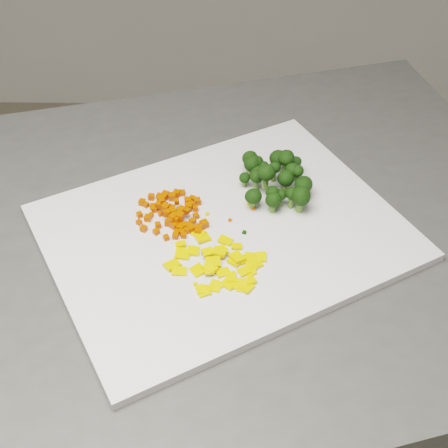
{
  "coord_description": "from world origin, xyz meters",
  "views": [
    {
      "loc": [
        -0.07,
        -0.46,
        1.54
      ],
      "look_at": [
        -0.08,
        0.2,
        0.92
      ],
      "focal_mm": 50.0,
      "sensor_mm": 36.0,
      "label": 1
    }
  ],
  "objects_px": {
    "counter_block": "(194,396)",
    "broccoli_pile": "(278,174)",
    "pepper_pile": "(218,258)",
    "cutting_board": "(224,232)",
    "carrot_pile": "(172,209)"
  },
  "relations": [
    {
      "from": "broccoli_pile",
      "to": "carrot_pile",
      "type": "bearing_deg",
      "value": -158.33
    },
    {
      "from": "counter_block",
      "to": "carrot_pile",
      "type": "xyz_separation_m",
      "value": [
        -0.02,
        0.02,
        0.48
      ]
    },
    {
      "from": "cutting_board",
      "to": "broccoli_pile",
      "type": "bearing_deg",
      "value": 47.45
    },
    {
      "from": "cutting_board",
      "to": "pepper_pile",
      "type": "height_order",
      "value": "pepper_pile"
    },
    {
      "from": "counter_block",
      "to": "broccoli_pile",
      "type": "xyz_separation_m",
      "value": [
        0.14,
        0.08,
        0.49
      ]
    },
    {
      "from": "counter_block",
      "to": "pepper_pile",
      "type": "xyz_separation_m",
      "value": [
        0.05,
        -0.08,
        0.47
      ]
    },
    {
      "from": "cutting_board",
      "to": "pepper_pile",
      "type": "distance_m",
      "value": 0.07
    },
    {
      "from": "counter_block",
      "to": "cutting_board",
      "type": "bearing_deg",
      "value": -8.39
    },
    {
      "from": "counter_block",
      "to": "carrot_pile",
      "type": "distance_m",
      "value": 0.48
    },
    {
      "from": "counter_block",
      "to": "carrot_pile",
      "type": "relative_size",
      "value": 10.17
    },
    {
      "from": "counter_block",
      "to": "cutting_board",
      "type": "height_order",
      "value": "cutting_board"
    },
    {
      "from": "carrot_pile",
      "to": "broccoli_pile",
      "type": "bearing_deg",
      "value": 21.67
    },
    {
      "from": "counter_block",
      "to": "broccoli_pile",
      "type": "bearing_deg",
      "value": 29.66
    },
    {
      "from": "counter_block",
      "to": "cutting_board",
      "type": "xyz_separation_m",
      "value": [
        0.06,
        -0.01,
        0.46
      ]
    },
    {
      "from": "counter_block",
      "to": "pepper_pile",
      "type": "bearing_deg",
      "value": -55.1
    }
  ]
}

